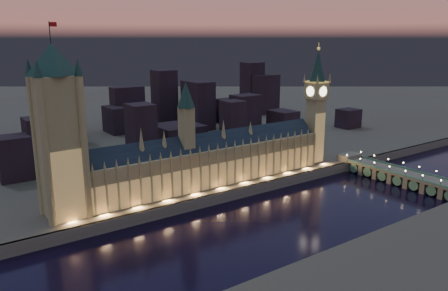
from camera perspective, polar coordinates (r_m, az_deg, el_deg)
ground_plane at (r=291.06m, az=5.49°, el=-9.56°), size 2000.00×2000.00×0.00m
north_bank at (r=751.19m, az=-21.21°, el=4.37°), size 2000.00×960.00×8.00m
embankment_wall at (r=319.46m, az=0.71°, el=-6.55°), size 2000.00×2.50×8.00m
palace_of_westminster at (r=326.91m, az=-1.90°, el=-1.95°), size 202.00×21.54×78.00m
victoria_tower at (r=276.29m, az=-20.83°, el=2.58°), size 31.68×31.68×116.41m
elizabeth_tower at (r=390.16m, az=11.96°, el=6.24°), size 18.00×18.00×103.78m
westminster_bridge at (r=385.34m, az=21.56°, el=-3.64°), size 19.92×113.00×15.90m
city_backdrop at (r=500.24m, az=-10.31°, el=3.97°), size 482.67×215.63×85.39m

